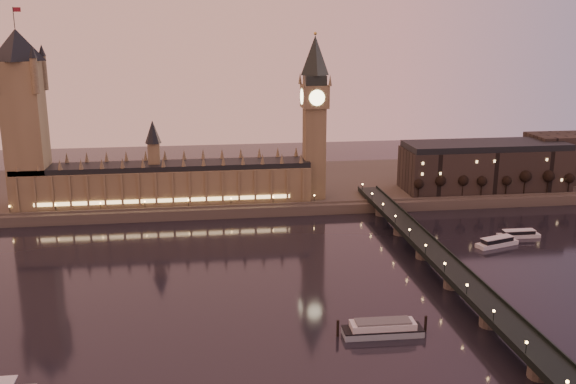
% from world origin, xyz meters
% --- Properties ---
extents(ground, '(700.00, 700.00, 0.00)m').
position_xyz_m(ground, '(0.00, 0.00, 0.00)').
color(ground, black).
rests_on(ground, ground).
extents(far_embankment, '(560.00, 130.00, 6.00)m').
position_xyz_m(far_embankment, '(30.00, 165.00, 3.00)').
color(far_embankment, '#423D35').
rests_on(far_embankment, ground).
extents(palace_of_westminster, '(180.00, 26.62, 52.00)m').
position_xyz_m(palace_of_westminster, '(-40.12, 120.99, 21.71)').
color(palace_of_westminster, brown).
rests_on(palace_of_westminster, ground).
extents(victoria_tower, '(31.68, 31.68, 118.00)m').
position_xyz_m(victoria_tower, '(-120.00, 121.00, 65.79)').
color(victoria_tower, brown).
rests_on(victoria_tower, ground).
extents(big_ben, '(17.68, 17.68, 104.00)m').
position_xyz_m(big_ben, '(53.99, 120.99, 63.95)').
color(big_ben, brown).
rests_on(big_ben, ground).
extents(westminster_bridge, '(13.20, 260.00, 15.30)m').
position_xyz_m(westminster_bridge, '(91.61, 0.00, 5.52)').
color(westminster_bridge, black).
rests_on(westminster_bridge, ground).
extents(city_block, '(155.00, 45.00, 34.00)m').
position_xyz_m(city_block, '(194.94, 130.93, 22.24)').
color(city_block, black).
rests_on(city_block, ground).
extents(bare_tree_0, '(6.86, 6.86, 13.95)m').
position_xyz_m(bare_tree_0, '(119.39, 109.00, 16.44)').
color(bare_tree_0, black).
rests_on(bare_tree_0, ground).
extents(bare_tree_1, '(6.86, 6.86, 13.95)m').
position_xyz_m(bare_tree_1, '(133.97, 109.00, 16.44)').
color(bare_tree_1, black).
rests_on(bare_tree_1, ground).
extents(bare_tree_2, '(6.86, 6.86, 13.95)m').
position_xyz_m(bare_tree_2, '(148.56, 109.00, 16.44)').
color(bare_tree_2, black).
rests_on(bare_tree_2, ground).
extents(bare_tree_3, '(6.86, 6.86, 13.95)m').
position_xyz_m(bare_tree_3, '(163.15, 109.00, 16.44)').
color(bare_tree_3, black).
rests_on(bare_tree_3, ground).
extents(bare_tree_4, '(6.86, 6.86, 13.95)m').
position_xyz_m(bare_tree_4, '(177.73, 109.00, 16.44)').
color(bare_tree_4, black).
rests_on(bare_tree_4, ground).
extents(bare_tree_5, '(6.86, 6.86, 13.95)m').
position_xyz_m(bare_tree_5, '(192.32, 109.00, 16.44)').
color(bare_tree_5, black).
rests_on(bare_tree_5, ground).
extents(bare_tree_6, '(6.86, 6.86, 13.95)m').
position_xyz_m(bare_tree_6, '(206.90, 109.00, 16.44)').
color(bare_tree_6, black).
rests_on(bare_tree_6, ground).
extents(bare_tree_7, '(6.86, 6.86, 13.95)m').
position_xyz_m(bare_tree_7, '(221.49, 109.00, 16.44)').
color(bare_tree_7, black).
rests_on(bare_tree_7, ground).
extents(cruise_boat_b, '(23.50, 6.10, 4.33)m').
position_xyz_m(cruise_boat_b, '(155.61, 43.35, 1.91)').
color(cruise_boat_b, silver).
rests_on(cruise_boat_b, ground).
extents(cruise_boat_c, '(25.24, 13.70, 4.88)m').
position_xyz_m(cruise_boat_c, '(137.31, 31.47, 2.15)').
color(cruise_boat_c, silver).
rests_on(cruise_boat_c, ground).
extents(moored_barge, '(35.19, 9.36, 6.45)m').
position_xyz_m(moored_barge, '(48.68, -58.61, 2.72)').
color(moored_barge, '#859BAA').
rests_on(moored_barge, ground).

